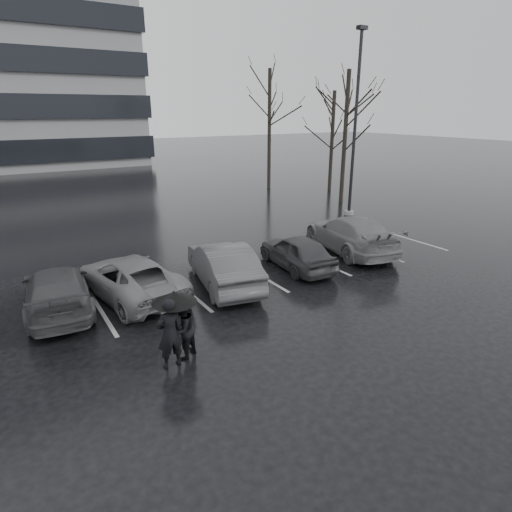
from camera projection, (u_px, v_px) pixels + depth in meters
The scene contains 14 objects.
ground at pixel (274, 296), 13.80m from camera, with size 160.00×160.00×0.00m, color black.
car_main at pixel (297, 252), 16.11m from camera, with size 1.52×3.78×1.29m, color black.
car_west_a at pixel (223, 265), 14.48m from camera, with size 1.57×4.50×1.48m, color #2B2B2E.
car_west_b at pixel (130, 278), 13.62m from camera, with size 2.14×4.64×1.29m, color #515153.
car_west_c at pixel (57, 290), 12.67m from camera, with size 1.82×4.47×1.30m, color black.
car_east at pixel (350, 234), 18.03m from camera, with size 2.10×5.17×1.50m, color #515153.
pedestrian_left at pixel (170, 334), 9.77m from camera, with size 0.63×0.41×1.73m, color black.
pedestrian_right at pixel (182, 330), 10.19m from camera, with size 0.72×0.56×1.49m, color black.
umbrella at pixel (174, 297), 9.83m from camera, with size 1.05×1.05×1.78m.
lamp_post at pixel (354, 134), 23.15m from camera, with size 0.53×0.53×9.72m.
stall_stripes at pixel (217, 277), 15.41m from camera, with size 19.72×5.00×0.00m.
tree_east at pixel (345, 139), 26.52m from camera, with size 0.26×0.26×8.00m, color black.
tree_ne at pixel (332, 142), 31.14m from camera, with size 0.26×0.26×7.00m, color black.
tree_north at pixel (269, 131), 31.57m from camera, with size 0.26×0.26×8.50m, color black.
Camera 1 is at (-7.14, -10.44, 5.71)m, focal length 30.00 mm.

